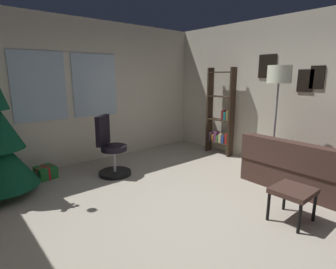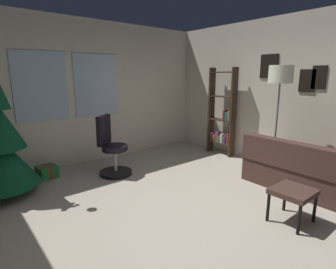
# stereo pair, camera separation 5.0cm
# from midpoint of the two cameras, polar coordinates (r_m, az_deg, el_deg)

# --- Properties ---
(ground_plane) EXTENTS (5.16, 5.93, 0.10)m
(ground_plane) POSITION_cam_midpoint_polar(r_m,az_deg,el_deg) (3.48, 6.13, -17.78)
(ground_plane) COLOR #B1A795
(wall_back_with_windows) EXTENTS (5.16, 0.12, 2.76)m
(wall_back_with_windows) POSITION_cam_midpoint_polar(r_m,az_deg,el_deg) (5.52, -17.21, 8.67)
(wall_back_with_windows) COLOR beige
(wall_back_with_windows) RESTS_ON ground_plane
(wall_right_with_frames) EXTENTS (0.12, 5.93, 2.76)m
(wall_right_with_frames) POSITION_cam_midpoint_polar(r_m,az_deg,el_deg) (5.26, 26.84, 7.69)
(wall_right_with_frames) COLOR beige
(wall_right_with_frames) RESTS_ON ground_plane
(couch) EXTENTS (1.43, 1.90, 0.78)m
(couch) POSITION_cam_midpoint_polar(r_m,az_deg,el_deg) (4.57, 29.46, -7.28)
(couch) COLOR #422B24
(couch) RESTS_ON ground_plane
(footstool) EXTENTS (0.46, 0.42, 0.41)m
(footstool) POSITION_cam_midpoint_polar(r_m,az_deg,el_deg) (3.51, 24.86, -11.34)
(footstool) COLOR #422B24
(footstool) RESTS_ON ground_plane
(gift_box_green) EXTENTS (0.33, 0.35, 0.21)m
(gift_box_green) POSITION_cam_midpoint_polar(r_m,az_deg,el_deg) (5.02, -25.07, -7.36)
(gift_box_green) COLOR #1E722D
(gift_box_green) RESTS_ON ground_plane
(office_chair) EXTENTS (0.58, 0.58, 1.05)m
(office_chair) POSITION_cam_midpoint_polar(r_m,az_deg,el_deg) (4.72, -12.45, -3.66)
(office_chair) COLOR black
(office_chair) RESTS_ON ground_plane
(bookshelf) EXTENTS (0.18, 0.64, 1.87)m
(bookshelf) POSITION_cam_midpoint_polar(r_m,az_deg,el_deg) (5.90, 10.98, 3.71)
(bookshelf) COLOR #37271C
(bookshelf) RESTS_ON ground_plane
(floor_lamp) EXTENTS (0.38, 0.38, 1.87)m
(floor_lamp) POSITION_cam_midpoint_polar(r_m,az_deg,el_deg) (4.71, 22.40, 10.39)
(floor_lamp) COLOR slate
(floor_lamp) RESTS_ON ground_plane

